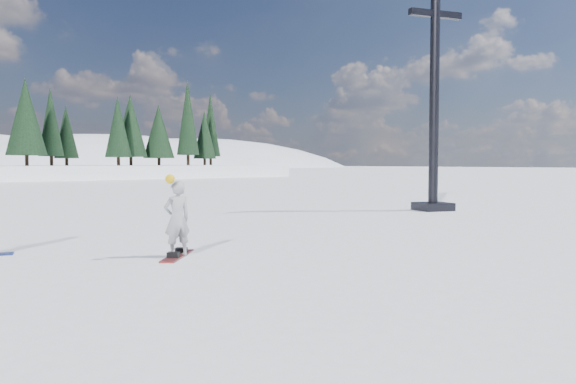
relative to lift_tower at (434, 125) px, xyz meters
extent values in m
plane|color=white|center=(-15.64, -2.81, -3.27)|extent=(420.00, 420.00, 0.00)
ellipsoid|color=white|center=(94.36, 182.19, -17.13)|extent=(156.00, 120.00, 50.40)
ellipsoid|color=white|center=(44.36, 147.19, -15.64)|extent=(117.00, 90.00, 45.00)
cone|color=black|center=(-2.97, 52.19, 1.98)|extent=(3.20, 3.20, 7.50)
cone|color=black|center=(0.19, 52.19, 1.98)|extent=(3.20, 3.20, 7.50)
cone|color=black|center=(3.36, 52.19, 1.98)|extent=(3.20, 3.20, 7.50)
cone|color=black|center=(6.53, 52.19, 1.98)|extent=(3.20, 3.20, 7.50)
cone|color=black|center=(9.69, 52.19, 1.98)|extent=(3.20, 3.20, 7.50)
cone|color=black|center=(12.86, 52.19, 1.98)|extent=(3.20, 3.20, 7.50)
cone|color=black|center=(16.03, 52.19, 1.98)|extent=(3.20, 3.20, 7.50)
cone|color=black|center=(19.19, 52.19, 1.98)|extent=(3.20, 3.20, 7.50)
cone|color=black|center=(22.36, 52.19, 1.98)|extent=(3.20, 3.20, 7.50)
cylinder|color=black|center=(0.00, 0.00, 0.75)|extent=(0.36, 0.36, 8.03)
cube|color=black|center=(0.00, 0.00, 4.16)|extent=(2.17, 0.97, 0.25)
cube|color=black|center=(0.00, 0.00, -3.12)|extent=(1.54, 1.54, 0.30)
imported|color=#A7A7AC|center=(-12.66, -3.42, -2.53)|extent=(0.55, 0.38, 1.47)
sphere|color=#DCA70B|center=(-12.86, -3.54, -1.75)|extent=(0.18, 0.18, 0.18)
cube|color=maroon|center=(-12.66, -3.42, -3.25)|extent=(1.23, 1.28, 0.03)
camera|label=1|loc=(-17.78, -13.24, -1.44)|focal=35.00mm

